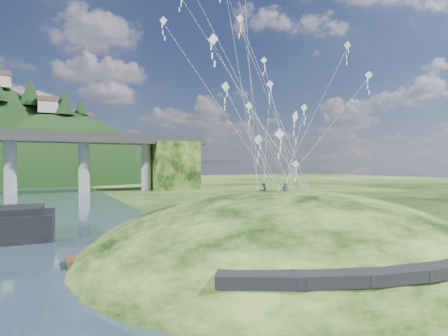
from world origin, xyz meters
name	(u,v)px	position (x,y,z in m)	size (l,w,h in m)	color
ground	(214,270)	(0.00, 0.00, 0.00)	(320.00, 320.00, 0.00)	black
grass_hill	(287,267)	(8.00, 2.00, -1.50)	(36.00, 32.00, 13.00)	black
footpath	(413,261)	(7.46, -9.74, 2.08)	(22.29, 5.84, 0.83)	black
wooden_dock	(156,251)	(-2.48, 5.49, 0.41)	(13.22, 2.16, 0.94)	#3B2418
kite_flyers	(271,182)	(7.73, 4.06, 5.70)	(1.70, 2.53, 1.66)	#22262E
kite_swarm	(257,54)	(6.12, 3.91, 16.97)	(19.49, 15.66, 21.64)	silver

